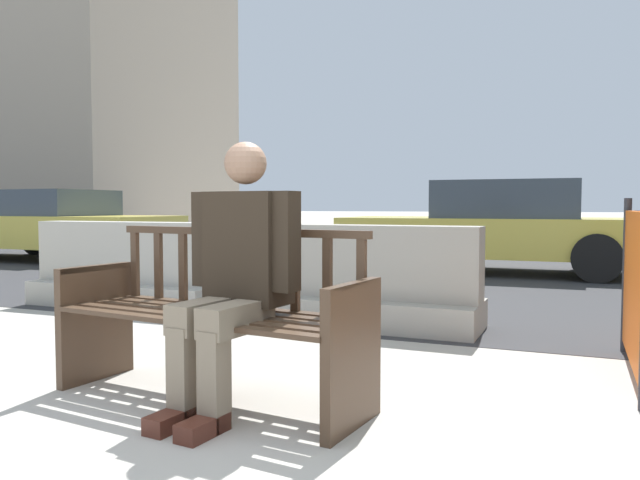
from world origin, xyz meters
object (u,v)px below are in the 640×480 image
street_bench (211,323)px  seated_person (236,269)px  car_taxi_near (497,228)px  car_sedan_far (54,225)px  jersey_barrier_left (128,272)px  jersey_barrier_centre (359,285)px

street_bench → seated_person: size_ratio=1.32×
car_taxi_near → car_sedan_far: (-7.73, -0.92, -0.02)m
seated_person → jersey_barrier_left: bearing=137.9°
jersey_barrier_left → car_taxi_near: bearing=56.6°
seated_person → jersey_barrier_left: (-2.59, 2.34, -0.35)m
street_bench → jersey_barrier_left: street_bench is taller
jersey_barrier_left → car_sedan_far: 5.98m
jersey_barrier_centre → car_sedan_far: 8.09m
jersey_barrier_left → car_sedan_far: size_ratio=0.44×
seated_person → jersey_barrier_left: size_ratio=0.65×
street_bench → jersey_barrier_left: 3.30m
street_bench → car_sedan_far: (-7.10, 5.93, 0.25)m
car_sedan_far → jersey_barrier_left: bearing=-38.0°
seated_person → car_sedan_far: size_ratio=0.29×
jersey_barrier_left → car_taxi_near: (3.03, 4.59, 0.33)m
jersey_barrier_centre → car_taxi_near: bearing=83.0°
street_bench → jersey_barrier_centre: (0.06, 2.18, -0.06)m
street_bench → jersey_barrier_centre: size_ratio=0.87×
seated_person → jersey_barrier_centre: size_ratio=0.65×
jersey_barrier_centre → jersey_barrier_left: same height
car_sedan_far → jersey_barrier_centre: bearing=-27.7°
seated_person → jersey_barrier_left: seated_person is taller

